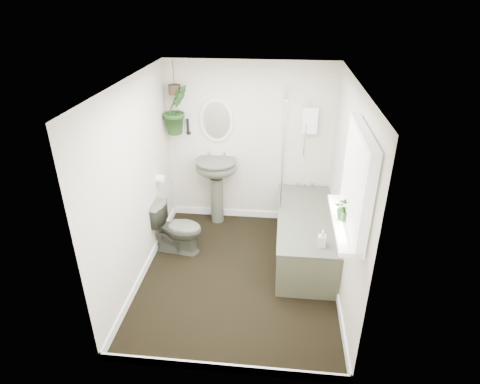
# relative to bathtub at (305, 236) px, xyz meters

# --- Properties ---
(floor) EXTENTS (2.30, 2.80, 0.02)m
(floor) POSITION_rel_bathtub_xyz_m (-0.80, -0.50, -0.30)
(floor) COLOR black
(floor) RESTS_ON ground
(ceiling) EXTENTS (2.30, 2.80, 0.02)m
(ceiling) POSITION_rel_bathtub_xyz_m (-0.80, -0.50, 2.02)
(ceiling) COLOR white
(ceiling) RESTS_ON ground
(wall_back) EXTENTS (2.30, 0.02, 2.30)m
(wall_back) POSITION_rel_bathtub_xyz_m (-0.80, 0.91, 0.86)
(wall_back) COLOR beige
(wall_back) RESTS_ON ground
(wall_front) EXTENTS (2.30, 0.02, 2.30)m
(wall_front) POSITION_rel_bathtub_xyz_m (-0.80, -1.91, 0.86)
(wall_front) COLOR beige
(wall_front) RESTS_ON ground
(wall_left) EXTENTS (0.02, 2.80, 2.30)m
(wall_left) POSITION_rel_bathtub_xyz_m (-1.96, -0.50, 0.86)
(wall_left) COLOR beige
(wall_left) RESTS_ON ground
(wall_right) EXTENTS (0.02, 2.80, 2.30)m
(wall_right) POSITION_rel_bathtub_xyz_m (0.36, -0.50, 0.86)
(wall_right) COLOR beige
(wall_right) RESTS_ON ground
(skirting) EXTENTS (2.30, 2.80, 0.10)m
(skirting) POSITION_rel_bathtub_xyz_m (-0.80, -0.50, -0.24)
(skirting) COLOR white
(skirting) RESTS_ON floor
(bathtub) EXTENTS (0.72, 1.72, 0.58)m
(bathtub) POSITION_rel_bathtub_xyz_m (0.00, 0.00, 0.00)
(bathtub) COLOR #46493C
(bathtub) RESTS_ON floor
(bath_screen) EXTENTS (0.04, 0.72, 1.40)m
(bath_screen) POSITION_rel_bathtub_xyz_m (-0.33, 0.49, 0.99)
(bath_screen) COLOR silver
(bath_screen) RESTS_ON bathtub
(shower_box) EXTENTS (0.20, 0.10, 0.35)m
(shower_box) POSITION_rel_bathtub_xyz_m (0.00, 0.84, 1.26)
(shower_box) COLOR white
(shower_box) RESTS_ON wall_back
(oval_mirror) EXTENTS (0.46, 0.03, 0.62)m
(oval_mirror) POSITION_rel_bathtub_xyz_m (-1.25, 0.87, 1.21)
(oval_mirror) COLOR beige
(oval_mirror) RESTS_ON wall_back
(wall_sconce) EXTENTS (0.04, 0.04, 0.22)m
(wall_sconce) POSITION_rel_bathtub_xyz_m (-1.65, 0.86, 1.11)
(wall_sconce) COLOR black
(wall_sconce) RESTS_ON wall_back
(toilet_roll_holder) EXTENTS (0.11, 0.11, 0.11)m
(toilet_roll_holder) POSITION_rel_bathtub_xyz_m (-1.90, 0.20, 0.61)
(toilet_roll_holder) COLOR white
(toilet_roll_holder) RESTS_ON wall_left
(window_recess) EXTENTS (0.08, 1.00, 0.90)m
(window_recess) POSITION_rel_bathtub_xyz_m (0.29, -1.20, 1.36)
(window_recess) COLOR white
(window_recess) RESTS_ON wall_right
(window_sill) EXTENTS (0.18, 1.00, 0.04)m
(window_sill) POSITION_rel_bathtub_xyz_m (0.22, -1.20, 0.94)
(window_sill) COLOR white
(window_sill) RESTS_ON wall_right
(window_blinds) EXTENTS (0.01, 0.86, 0.76)m
(window_blinds) POSITION_rel_bathtub_xyz_m (0.24, -1.20, 1.36)
(window_blinds) COLOR white
(window_blinds) RESTS_ON wall_right
(toilet) EXTENTS (0.71, 0.47, 0.67)m
(toilet) POSITION_rel_bathtub_xyz_m (-1.65, -0.06, 0.05)
(toilet) COLOR #46493C
(toilet) RESTS_ON floor
(pedestal_sink) EXTENTS (0.58, 0.50, 0.98)m
(pedestal_sink) POSITION_rel_bathtub_xyz_m (-1.25, 0.72, 0.20)
(pedestal_sink) COLOR #46493C
(pedestal_sink) RESTS_ON floor
(sill_plant) EXTENTS (0.22, 0.20, 0.22)m
(sill_plant) POSITION_rel_bathtub_xyz_m (0.23, -1.17, 1.07)
(sill_plant) COLOR black
(sill_plant) RESTS_ON window_sill
(hanging_plant) EXTENTS (0.46, 0.46, 0.65)m
(hanging_plant) POSITION_rel_bathtub_xyz_m (-1.77, 0.75, 1.37)
(hanging_plant) COLOR black
(hanging_plant) RESTS_ON ceiling
(soap_bottle) EXTENTS (0.10, 0.10, 0.19)m
(soap_bottle) POSITION_rel_bathtub_xyz_m (0.13, -0.63, 0.39)
(soap_bottle) COLOR black
(soap_bottle) RESTS_ON bathtub
(hanging_pot) EXTENTS (0.16, 0.16, 0.12)m
(hanging_pot) POSITION_rel_bathtub_xyz_m (-1.77, 0.75, 1.64)
(hanging_pot) COLOR #32261A
(hanging_pot) RESTS_ON ceiling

